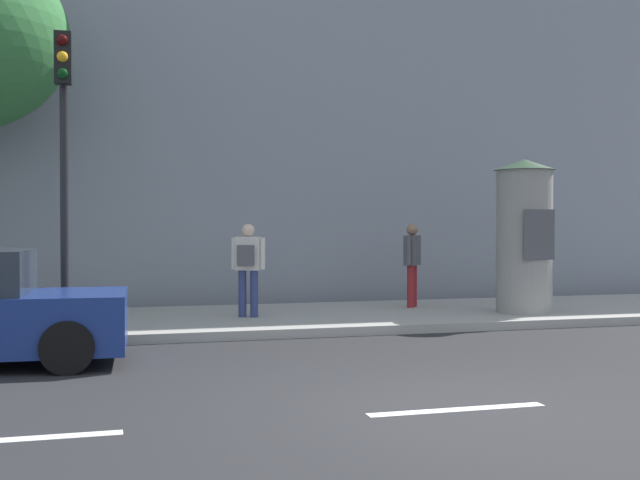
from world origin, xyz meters
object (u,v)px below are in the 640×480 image
object	(u,v)px
traffic_light	(64,133)
pedestrian_in_red_top	(412,258)
pedestrian_near_pole	(248,262)
poster_column	(524,235)

from	to	relation	value
traffic_light	pedestrian_in_red_top	xyz separation A→B (m)	(6.42, 2.36, -2.00)
pedestrian_near_pole	pedestrian_in_red_top	distance (m)	3.53
poster_column	pedestrian_in_red_top	size ratio (longest dim) A/B	1.73
poster_column	pedestrian_near_pole	distance (m)	5.11
poster_column	pedestrian_near_pole	world-z (taller)	poster_column
pedestrian_near_pole	pedestrian_in_red_top	world-z (taller)	same
pedestrian_near_pole	pedestrian_in_red_top	bearing A→B (deg)	13.87
poster_column	traffic_light	bearing A→B (deg)	-173.70
traffic_light	pedestrian_in_red_top	bearing A→B (deg)	20.16
traffic_light	poster_column	xyz separation A→B (m)	(8.05, 0.89, -1.53)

